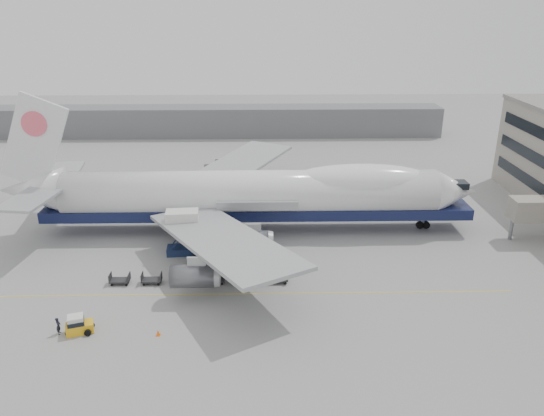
{
  "coord_description": "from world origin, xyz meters",
  "views": [
    {
      "loc": [
        1.63,
        -58.23,
        30.93
      ],
      "look_at": [
        2.93,
        6.0,
        5.72
      ],
      "focal_mm": 35.0,
      "sensor_mm": 36.0,
      "label": 1
    }
  ],
  "objects_px": {
    "airliner": "(255,193)",
    "baggage_tug": "(78,325)",
    "catering_truck": "(183,229)",
    "ground_worker": "(58,326)"
  },
  "relations": [
    {
      "from": "airliner",
      "to": "baggage_tug",
      "type": "xyz_separation_m",
      "value": [
        -17.39,
        -25.11,
        -4.77
      ]
    },
    {
      "from": "catering_truck",
      "to": "baggage_tug",
      "type": "relative_size",
      "value": 2.05
    },
    {
      "from": "catering_truck",
      "to": "ground_worker",
      "type": "bearing_deg",
      "value": -123.46
    },
    {
      "from": "catering_truck",
      "to": "baggage_tug",
      "type": "distance_m",
      "value": 19.59
    },
    {
      "from": "ground_worker",
      "to": "catering_truck",
      "type": "bearing_deg",
      "value": -36.81
    },
    {
      "from": "airliner",
      "to": "ground_worker",
      "type": "distance_m",
      "value": 32.14
    },
    {
      "from": "airliner",
      "to": "baggage_tug",
      "type": "height_order",
      "value": "airliner"
    },
    {
      "from": "airliner",
      "to": "baggage_tug",
      "type": "bearing_deg",
      "value": -124.71
    },
    {
      "from": "baggage_tug",
      "to": "airliner",
      "type": "bearing_deg",
      "value": 37.97
    },
    {
      "from": "airliner",
      "to": "ground_worker",
      "type": "xyz_separation_m",
      "value": [
        -19.28,
        -25.27,
        -4.72
      ]
    }
  ]
}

